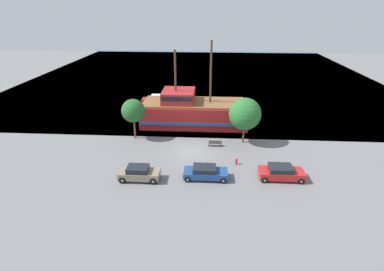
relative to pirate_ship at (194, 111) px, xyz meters
The scene contains 11 objects.
ground_plane 9.19m from the pirate_ship, 88.29° to the right, with size 160.00×160.00×0.00m, color slate.
water_surface 35.08m from the pirate_ship, 89.56° to the left, with size 80.00×80.00×0.00m, color #38667F.
pirate_ship is the anchor object (origin of this frame).
moored_boat_dockside 11.07m from the pirate_ship, 123.69° to the left, with size 7.36×2.17×1.63m.
parked_car_curb_front 16.32m from the pirate_ship, 106.48° to the right, with size 4.07×1.82×1.49m.
parked_car_curb_mid 17.50m from the pirate_ship, 56.47° to the right, with size 4.46×2.02×1.44m.
parked_car_curb_rear 15.13m from the pirate_ship, 82.32° to the right, with size 4.42×1.93×1.34m.
fire_hydrant 13.10m from the pirate_ship, 65.63° to the right, with size 0.42×0.25×0.76m.
bench_promenade_east 8.17m from the pirate_ship, 67.51° to the right, with size 1.59×0.45×0.85m.
tree_row_east 9.47m from the pirate_ship, 143.07° to the right, with size 3.00×3.00×5.32m.
tree_row_mideast 9.13m from the pirate_ship, 41.90° to the right, with size 4.00×4.00×5.84m.
Camera 1 is at (2.01, -32.14, 16.33)m, focal length 28.00 mm.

